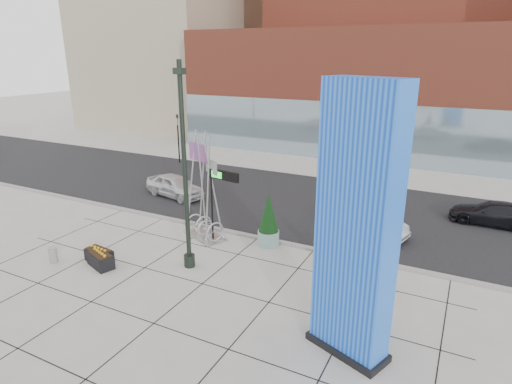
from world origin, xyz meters
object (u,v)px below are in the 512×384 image
at_px(blue_pylon, 356,232).
at_px(car_silver_mid, 367,222).
at_px(lamp_post, 186,189).
at_px(concrete_bollard, 53,255).
at_px(overhead_street_sign, 222,181).
at_px(car_white_west, 175,186).
at_px(public_art_sculpture, 204,211).

relative_size(blue_pylon, car_silver_mid, 2.03).
relative_size(blue_pylon, lamp_post, 0.96).
bearing_deg(car_silver_mid, lamp_post, 153.67).
height_order(concrete_bollard, overhead_street_sign, overhead_street_sign).
height_order(blue_pylon, overhead_street_sign, blue_pylon).
xyz_separation_m(car_white_west, car_silver_mid, (12.55, -0.46, -0.05)).
relative_size(public_art_sculpture, overhead_street_sign, 1.46).
height_order(public_art_sculpture, concrete_bollard, public_art_sculpture).
bearing_deg(car_silver_mid, public_art_sculpture, 133.91).
xyz_separation_m(lamp_post, concrete_bollard, (-5.66, -2.45, -3.21)).
distance_m(lamp_post, public_art_sculpture, 3.83).
bearing_deg(car_silver_mid, blue_pylon, -155.62).
distance_m(overhead_street_sign, car_white_west, 8.34).
distance_m(overhead_street_sign, car_silver_mid, 7.79).
bearing_deg(lamp_post, blue_pylon, -16.96).
bearing_deg(car_silver_mid, overhead_street_sign, 139.38).
height_order(car_white_west, car_silver_mid, car_white_west).
bearing_deg(lamp_post, public_art_sculpture, 111.04).
bearing_deg(lamp_post, car_silver_mid, 48.82).
bearing_deg(overhead_street_sign, concrete_bollard, -128.08).
bearing_deg(lamp_post, overhead_street_sign, 88.91).
bearing_deg(car_white_west, public_art_sculpture, -118.68).
xyz_separation_m(blue_pylon, overhead_street_sign, (-7.64, 5.17, -0.85)).
xyz_separation_m(lamp_post, public_art_sculpture, (-1.14, 2.96, -2.14)).
bearing_deg(public_art_sculpture, blue_pylon, -6.28).
relative_size(blue_pylon, public_art_sculpture, 1.54).
height_order(lamp_post, car_white_west, lamp_post).
height_order(overhead_street_sign, car_white_west, overhead_street_sign).
height_order(blue_pylon, concrete_bollard, blue_pylon).
relative_size(public_art_sculpture, concrete_bollard, 7.67).
height_order(lamp_post, concrete_bollard, lamp_post).
bearing_deg(blue_pylon, lamp_post, -175.81).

